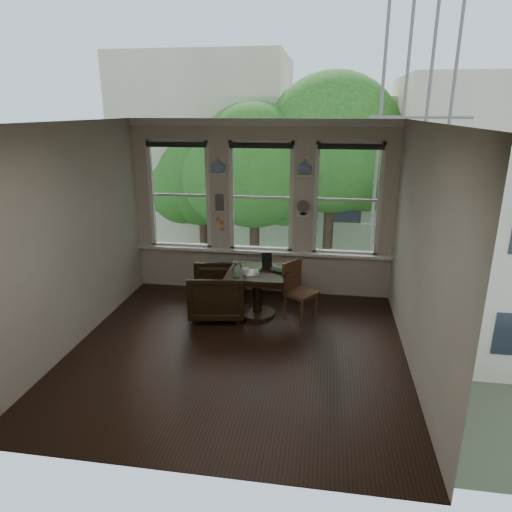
% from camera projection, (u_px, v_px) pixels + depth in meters
% --- Properties ---
extents(ground, '(4.50, 4.50, 0.00)m').
position_uv_depth(ground, '(238.00, 350.00, 6.23)').
color(ground, black).
rests_on(ground, ground).
extents(ceiling, '(4.50, 4.50, 0.00)m').
position_uv_depth(ceiling, '(234.00, 122.00, 5.31)').
color(ceiling, silver).
rests_on(ceiling, ground).
extents(wall_back, '(4.50, 0.00, 4.50)m').
position_uv_depth(wall_back, '(261.00, 209.00, 7.89)').
color(wall_back, beige).
rests_on(wall_back, ground).
extents(wall_front, '(4.50, 0.00, 4.50)m').
position_uv_depth(wall_front, '(181.00, 324.00, 3.65)').
color(wall_front, beige).
rests_on(wall_front, ground).
extents(wall_left, '(0.00, 4.50, 4.50)m').
position_uv_depth(wall_left, '(71.00, 238.00, 6.10)').
color(wall_left, beige).
rests_on(wall_left, ground).
extents(wall_right, '(0.00, 4.50, 4.50)m').
position_uv_depth(wall_right, '(421.00, 253.00, 5.44)').
color(wall_right, beige).
rests_on(wall_right, ground).
extents(window_left, '(1.10, 0.12, 1.90)m').
position_uv_depth(window_left, '(180.00, 195.00, 8.04)').
color(window_left, white).
rests_on(window_left, ground).
extents(window_center, '(1.10, 0.12, 1.90)m').
position_uv_depth(window_center, '(262.00, 197.00, 7.82)').
color(window_center, white).
rests_on(window_center, ground).
extents(window_right, '(1.10, 0.12, 1.90)m').
position_uv_depth(window_right, '(347.00, 200.00, 7.61)').
color(window_right, white).
rests_on(window_right, ground).
extents(shelf_left, '(0.26, 0.16, 0.03)m').
position_uv_depth(shelf_left, '(218.00, 174.00, 7.71)').
color(shelf_left, white).
rests_on(shelf_left, ground).
extents(shelf_right, '(0.26, 0.16, 0.03)m').
position_uv_depth(shelf_right, '(304.00, 175.00, 7.50)').
color(shelf_right, white).
rests_on(shelf_right, ground).
extents(intercom, '(0.14, 0.06, 0.28)m').
position_uv_depth(intercom, '(220.00, 202.00, 7.90)').
color(intercom, '#59544F').
rests_on(intercom, ground).
extents(sticky_notes, '(0.16, 0.01, 0.24)m').
position_uv_depth(sticky_notes, '(220.00, 222.00, 8.01)').
color(sticky_notes, pink).
rests_on(sticky_notes, ground).
extents(desk_fan, '(0.20, 0.20, 0.24)m').
position_uv_depth(desk_fan, '(303.00, 210.00, 7.66)').
color(desk_fan, '#59544F').
rests_on(desk_fan, ground).
extents(vase_left, '(0.24, 0.24, 0.25)m').
position_uv_depth(vase_left, '(218.00, 165.00, 7.67)').
color(vase_left, white).
rests_on(vase_left, shelf_left).
extents(vase_right, '(0.24, 0.24, 0.25)m').
position_uv_depth(vase_right, '(305.00, 167.00, 7.46)').
color(vase_right, white).
rests_on(vase_right, shelf_right).
extents(table, '(0.90, 0.90, 0.75)m').
position_uv_depth(table, '(257.00, 293.00, 7.18)').
color(table, black).
rests_on(table, ground).
extents(armchair_left, '(0.98, 0.96, 0.79)m').
position_uv_depth(armchair_left, '(217.00, 293.00, 7.16)').
color(armchair_left, black).
rests_on(armchair_left, ground).
extents(cushion_red, '(0.45, 0.45, 0.06)m').
position_uv_depth(cushion_red, '(217.00, 289.00, 7.14)').
color(cushion_red, maroon).
rests_on(cushion_red, armchair_left).
extents(side_chair_right, '(0.59, 0.59, 0.92)m').
position_uv_depth(side_chair_right, '(301.00, 293.00, 6.99)').
color(side_chair_right, '#4F341C').
rests_on(side_chair_right, ground).
extents(laptop, '(0.43, 0.39, 0.03)m').
position_uv_depth(laptop, '(278.00, 272.00, 6.99)').
color(laptop, black).
rests_on(laptop, table).
extents(mug, '(0.11, 0.11, 0.10)m').
position_uv_depth(mug, '(246.00, 271.00, 6.89)').
color(mug, white).
rests_on(mug, table).
extents(drinking_glass, '(0.15, 0.15, 0.10)m').
position_uv_depth(drinking_glass, '(258.00, 271.00, 6.93)').
color(drinking_glass, white).
rests_on(drinking_glass, table).
extents(tablet, '(0.18, 0.12, 0.22)m').
position_uv_depth(tablet, '(267.00, 260.00, 7.24)').
color(tablet, black).
rests_on(tablet, table).
extents(papers, '(0.32, 0.36, 0.00)m').
position_uv_depth(papers, '(252.00, 272.00, 7.00)').
color(papers, silver).
rests_on(papers, table).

